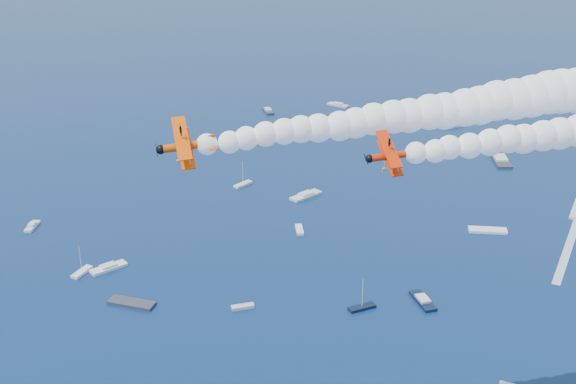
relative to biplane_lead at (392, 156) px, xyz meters
The scene contains 4 objects.
biplane_lead is the anchor object (origin of this frame).
biplane_trail 27.47m from the biplane_lead, 154.60° to the right, with size 8.11×9.09×5.48m, color #FF5005, non-canonical shape.
smoke_trail_trail 12.12m from the biplane_lead, 90.18° to the left, with size 52.50×50.29×12.56m, color white, non-canonical shape.
spectator_boats 109.70m from the biplane_lead, 101.65° to the left, with size 221.89×181.89×0.70m.
Camera 1 is at (56.80, -63.27, 92.08)m, focal length 48.45 mm.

